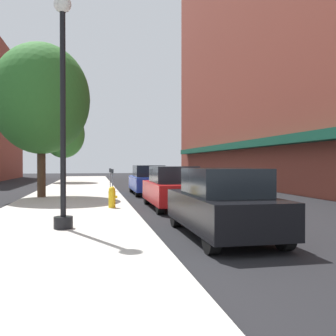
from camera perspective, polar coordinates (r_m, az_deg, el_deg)
ground_plane at (r=22.80m, az=-3.63°, el=-3.74°), size 90.00×90.00×0.00m
sidewalk_slab at (r=23.61m, az=-13.64°, el=-3.46°), size 4.80×50.00×0.12m
building_right_brick at (r=31.55m, az=16.64°, el=18.72°), size 6.80×40.00×23.12m
lamppost at (r=9.91m, az=-15.80°, el=8.97°), size 0.48×0.48×5.90m
fire_hydrant at (r=14.06m, az=-8.56°, el=-4.41°), size 0.33×0.26×0.79m
parking_meter_near at (r=22.33m, az=-8.51°, el=-1.40°), size 0.14×0.09×1.31m
parking_meter_far at (r=25.34m, az=-8.84°, el=-1.15°), size 0.14×0.09×1.31m
tree_near at (r=19.51m, az=-18.86°, el=9.97°), size 4.70×4.70×7.52m
tree_mid at (r=34.19m, az=-15.70°, el=4.99°), size 3.67×3.67×6.34m
car_black at (r=9.07m, az=8.31°, el=-5.41°), size 1.80×4.30×1.66m
car_red at (r=14.62m, az=0.68°, el=-3.06°), size 1.80×4.30×1.66m
car_blue at (r=21.23m, az=-3.07°, el=-1.88°), size 1.80×4.30×1.66m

